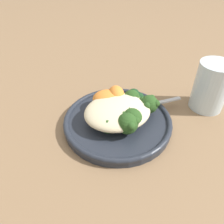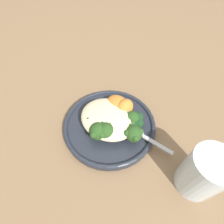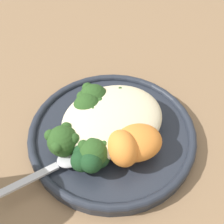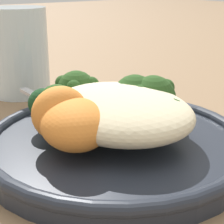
% 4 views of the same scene
% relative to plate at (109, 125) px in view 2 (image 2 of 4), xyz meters
% --- Properties ---
extents(ground_plane, '(4.00, 4.00, 0.00)m').
position_rel_plate_xyz_m(ground_plane, '(-0.02, 0.01, -0.01)').
color(ground_plane, '#846647').
extents(plate, '(0.24, 0.24, 0.02)m').
position_rel_plate_xyz_m(plate, '(0.00, 0.00, 0.00)').
color(plate, '#232833').
rests_on(plate, ground_plane).
extents(quinoa_mound, '(0.14, 0.12, 0.04)m').
position_rel_plate_xyz_m(quinoa_mound, '(-0.00, -0.00, 0.03)').
color(quinoa_mound, beige).
rests_on(quinoa_mound, plate).
extents(broccoli_stalk_0, '(0.06, 0.08, 0.03)m').
position_rel_plate_xyz_m(broccoli_stalk_0, '(-0.03, -0.02, 0.02)').
color(broccoli_stalk_0, '#9EBC66').
rests_on(broccoli_stalk_0, plate).
extents(broccoli_stalk_1, '(0.04, 0.11, 0.04)m').
position_rel_plate_xyz_m(broccoli_stalk_1, '(0.00, -0.04, 0.03)').
color(broccoli_stalk_1, '#9EBC66').
rests_on(broccoli_stalk_1, plate).
extents(broccoli_stalk_2, '(0.06, 0.10, 0.04)m').
position_rel_plate_xyz_m(broccoli_stalk_2, '(0.01, -0.03, 0.03)').
color(broccoli_stalk_2, '#9EBC66').
rests_on(broccoli_stalk_2, plate).
extents(broccoli_stalk_3, '(0.07, 0.05, 0.03)m').
position_rel_plate_xyz_m(broccoli_stalk_3, '(0.03, -0.00, 0.02)').
color(broccoli_stalk_3, '#9EBC66').
rests_on(broccoli_stalk_3, plate).
extents(broccoli_stalk_4, '(0.11, 0.05, 0.04)m').
position_rel_plate_xyz_m(broccoli_stalk_4, '(0.06, -0.00, 0.03)').
color(broccoli_stalk_4, '#9EBC66').
rests_on(broccoli_stalk_4, plate).
extents(broccoli_stalk_5, '(0.08, 0.04, 0.04)m').
position_rel_plate_xyz_m(broccoli_stalk_5, '(0.04, 0.03, 0.03)').
color(broccoli_stalk_5, '#9EBC66').
rests_on(broccoli_stalk_5, plate).
extents(sweet_potato_chunk_0, '(0.09, 0.08, 0.04)m').
position_rel_plate_xyz_m(sweet_potato_chunk_0, '(-0.01, 0.04, 0.03)').
color(sweet_potato_chunk_0, orange).
rests_on(sweet_potato_chunk_0, plate).
extents(sweet_potato_chunk_1, '(0.05, 0.05, 0.05)m').
position_rel_plate_xyz_m(sweet_potato_chunk_1, '(0.01, 0.05, 0.03)').
color(sweet_potato_chunk_1, orange).
rests_on(sweet_potato_chunk_1, plate).
extents(kale_tuft, '(0.05, 0.05, 0.03)m').
position_rel_plate_xyz_m(kale_tuft, '(0.05, 0.03, 0.03)').
color(kale_tuft, '#193D1E').
rests_on(kale_tuft, plate).
extents(spoon, '(0.12, 0.03, 0.01)m').
position_rel_plate_xyz_m(spoon, '(0.08, 0.01, 0.01)').
color(spoon, '#B7B7BC').
rests_on(spoon, plate).
extents(water_glass, '(0.08, 0.08, 0.12)m').
position_rel_plate_xyz_m(water_glass, '(0.23, -0.01, 0.05)').
color(water_glass, silver).
rests_on(water_glass, ground_plane).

